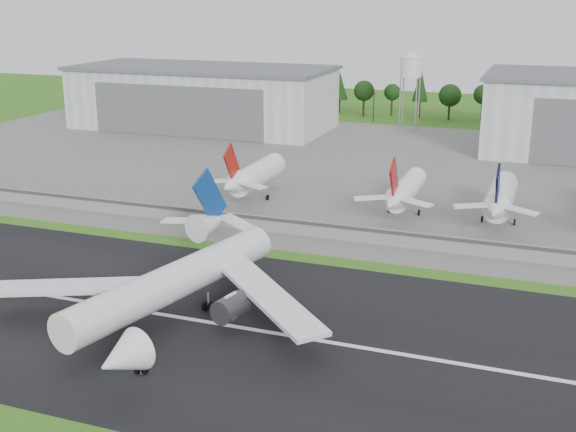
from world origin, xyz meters
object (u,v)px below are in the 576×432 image
at_px(parked_jet_red_b, 404,191).
at_px(parked_jet_navy, 500,198).
at_px(parked_jet_red_a, 252,176).
at_px(main_airliner, 175,290).

xyz_separation_m(parked_jet_red_b, parked_jet_navy, (21.21, 0.06, 0.35)).
bearing_deg(parked_jet_red_b, parked_jet_red_a, 179.91).
bearing_deg(parked_jet_navy, parked_jet_red_b, -179.84).
xyz_separation_m(main_airliner, parked_jet_red_b, (22.54, 66.94, 1.02)).
bearing_deg(parked_jet_navy, main_airliner, -123.14).
distance_m(parked_jet_red_b, parked_jet_navy, 21.22).
height_order(parked_jet_red_a, parked_jet_navy, parked_jet_red_a).
relative_size(main_airliner, parked_jet_red_b, 1.88).
relative_size(parked_jet_red_a, parked_jet_red_b, 1.00).
height_order(main_airliner, parked_jet_navy, main_airliner).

